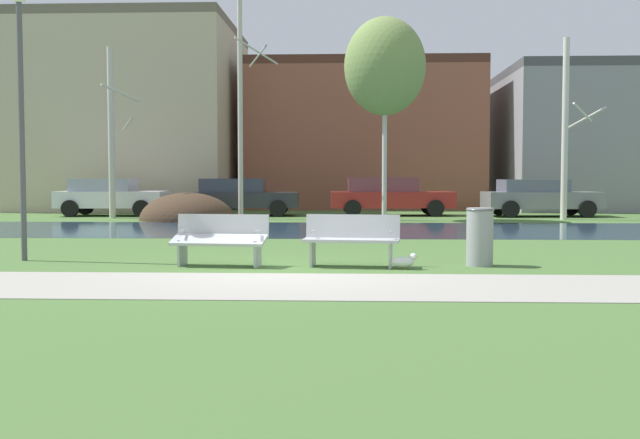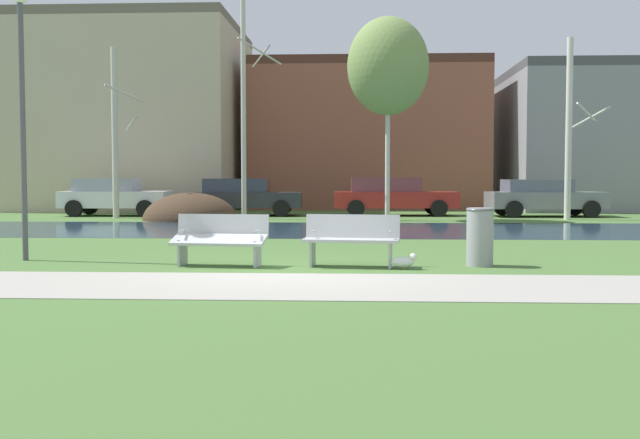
% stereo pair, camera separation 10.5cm
% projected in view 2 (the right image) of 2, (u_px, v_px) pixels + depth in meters
% --- Properties ---
extents(ground_plane, '(120.00, 120.00, 0.00)m').
position_uv_depth(ground_plane, '(316.00, 228.00, 22.17)').
color(ground_plane, '#476B33').
extents(paved_path_strip, '(60.00, 2.57, 0.01)m').
position_uv_depth(paved_path_strip, '(269.00, 285.00, 10.49)').
color(paved_path_strip, '#9E998E').
rests_on(paved_path_strip, ground).
extents(river_band, '(80.00, 6.55, 0.01)m').
position_uv_depth(river_band, '(315.00, 229.00, 21.65)').
color(river_band, '#284256').
rests_on(river_band, ground).
extents(soil_mound, '(3.30, 3.27, 1.92)m').
position_uv_depth(soil_mound, '(191.00, 220.00, 26.45)').
color(soil_mound, '#423021').
rests_on(soil_mound, ground).
extents(bench_left, '(1.65, 0.72, 0.87)m').
position_uv_depth(bench_left, '(220.00, 238.00, 12.81)').
color(bench_left, '#B2B5B7').
rests_on(bench_left, ground).
extents(bench_right, '(1.65, 0.73, 0.87)m').
position_uv_depth(bench_right, '(351.00, 239.00, 12.70)').
color(bench_right, '#B2B5B7').
rests_on(bench_right, ground).
extents(trash_bin, '(0.48, 0.48, 0.98)m').
position_uv_depth(trash_bin, '(480.00, 236.00, 12.79)').
color(trash_bin, gray).
rests_on(trash_bin, ground).
extents(seagull, '(0.45, 0.17, 0.26)m').
position_uv_depth(seagull, '(404.00, 261.00, 12.34)').
color(seagull, white).
rests_on(seagull, ground).
extents(streetlamp, '(0.32, 0.32, 4.90)m').
position_uv_depth(streetlamp, '(22.00, 75.00, 13.49)').
color(streetlamp, '#4C4C51').
rests_on(streetlamp, ground).
extents(birch_far_left, '(1.24, 2.00, 6.20)m').
position_uv_depth(birch_far_left, '(116.00, 132.00, 27.55)').
color(birch_far_left, '#BCB7A8').
rests_on(birch_far_left, ground).
extents(birch_left, '(1.47, 2.37, 8.56)m').
position_uv_depth(birch_left, '(244.00, 97.00, 26.92)').
color(birch_left, '#BCB7A8').
rests_on(birch_left, ground).
extents(birch_center_left, '(2.81, 2.81, 7.00)m').
position_uv_depth(birch_center_left, '(388.00, 67.00, 26.02)').
color(birch_center_left, beige).
rests_on(birch_center_left, ground).
extents(birch_center, '(1.48, 2.27, 6.34)m').
position_uv_depth(birch_center, '(570.00, 128.00, 26.40)').
color(birch_center, beige).
rests_on(birch_center, ground).
extents(parked_van_nearest_white, '(4.13, 2.24, 1.44)m').
position_uv_depth(parked_van_nearest_white, '(114.00, 196.00, 29.34)').
color(parked_van_nearest_white, silver).
rests_on(parked_van_nearest_white, ground).
extents(parked_sedan_second_dark, '(4.42, 2.24, 1.44)m').
position_uv_depth(parked_sedan_second_dark, '(243.00, 196.00, 29.35)').
color(parked_sedan_second_dark, '#282B30').
rests_on(parked_sedan_second_dark, ground).
extents(parked_hatch_third_red, '(4.81, 2.18, 1.48)m').
position_uv_depth(parked_hatch_third_red, '(392.00, 195.00, 29.39)').
color(parked_hatch_third_red, maroon).
rests_on(parked_hatch_third_red, ground).
extents(parked_wagon_fourth_grey, '(4.36, 2.26, 1.41)m').
position_uv_depth(parked_wagon_fourth_grey, '(543.00, 197.00, 28.67)').
color(parked_wagon_fourth_grey, slate).
rests_on(parked_wagon_fourth_grey, ground).
extents(building_beige_block, '(10.16, 9.37, 8.63)m').
position_uv_depth(building_beige_block, '(133.00, 118.00, 36.02)').
color(building_beige_block, '#BCAD8E').
rests_on(building_beige_block, ground).
extents(building_brick_low, '(11.07, 6.71, 6.95)m').
position_uv_depth(building_brick_low, '(367.00, 137.00, 37.02)').
color(building_brick_low, brown).
rests_on(building_brick_low, ground).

